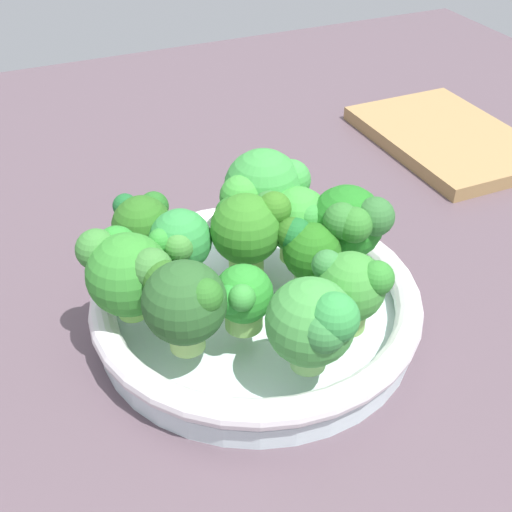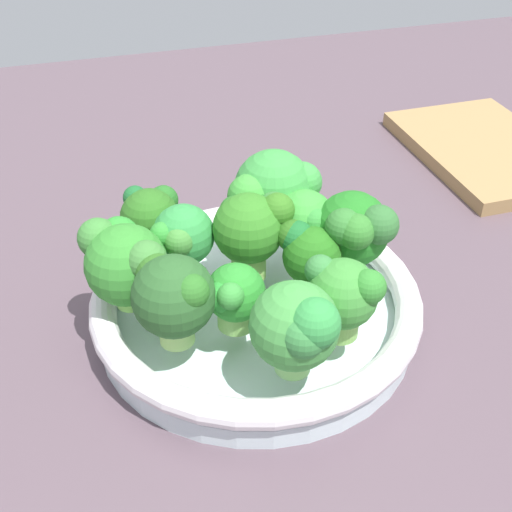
# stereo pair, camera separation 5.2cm
# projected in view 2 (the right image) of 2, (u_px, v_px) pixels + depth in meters

# --- Properties ---
(ground_plane) EXTENTS (1.30, 1.30, 0.03)m
(ground_plane) POSITION_uv_depth(u_px,v_px,m) (277.00, 325.00, 0.58)
(ground_plane) COLOR #56454E
(bowl) EXTENTS (0.26, 0.26, 0.04)m
(bowl) POSITION_uv_depth(u_px,v_px,m) (256.00, 306.00, 0.55)
(bowl) COLOR silver
(bowl) RESTS_ON ground_plane
(broccoli_floret_0) EXTENTS (0.05, 0.05, 0.06)m
(broccoli_floret_0) POSITION_uv_depth(u_px,v_px,m) (182.00, 237.00, 0.53)
(broccoli_floret_0) COLOR #96D562
(broccoli_floret_0) RESTS_ON bowl
(broccoli_floret_1) EXTENTS (0.05, 0.05, 0.06)m
(broccoli_floret_1) POSITION_uv_depth(u_px,v_px,m) (305.00, 224.00, 0.54)
(broccoli_floret_1) COLOR #9DD361
(broccoli_floret_1) RESTS_ON bowl
(broccoli_floret_2) EXTENTS (0.05, 0.05, 0.06)m
(broccoli_floret_2) POSITION_uv_depth(u_px,v_px,m) (151.00, 217.00, 0.55)
(broccoli_floret_2) COLOR #7CC150
(broccoli_floret_2) RESTS_ON bowl
(broccoli_floret_3) EXTENTS (0.07, 0.06, 0.07)m
(broccoli_floret_3) POSITION_uv_depth(u_px,v_px,m) (354.00, 230.00, 0.52)
(broccoli_floret_3) COLOR #80BD5E
(broccoli_floret_3) RESTS_ON bowl
(broccoli_floret_4) EXTENTS (0.06, 0.06, 0.07)m
(broccoli_floret_4) POSITION_uv_depth(u_px,v_px,m) (298.00, 328.00, 0.44)
(broccoli_floret_4) COLOR #84C66A
(broccoli_floret_4) RESTS_ON bowl
(broccoli_floret_5) EXTENTS (0.06, 0.06, 0.07)m
(broccoli_floret_5) POSITION_uv_depth(u_px,v_px,m) (173.00, 295.00, 0.46)
(broccoli_floret_5) COLOR #9BCC69
(broccoli_floret_5) RESTS_ON bowl
(broccoli_floret_6) EXTENTS (0.06, 0.06, 0.07)m
(broccoli_floret_6) POSITION_uv_depth(u_px,v_px,m) (251.00, 228.00, 0.52)
(broccoli_floret_6) COLOR #9FC963
(broccoli_floret_6) RESTS_ON bowl
(broccoli_floret_7) EXTENTS (0.05, 0.05, 0.06)m
(broccoli_floret_7) POSITION_uv_depth(u_px,v_px,m) (343.00, 294.00, 0.47)
(broccoli_floret_7) COLOR #8BC45C
(broccoli_floret_7) RESTS_ON bowl
(broccoli_floret_8) EXTENTS (0.07, 0.06, 0.07)m
(broccoli_floret_8) POSITION_uv_depth(u_px,v_px,m) (125.00, 260.00, 0.50)
(broccoli_floret_8) COLOR #89CF5A
(broccoli_floret_8) RESTS_ON bowl
(broccoli_floret_9) EXTENTS (0.07, 0.08, 0.08)m
(broccoli_floret_9) POSITION_uv_depth(u_px,v_px,m) (275.00, 190.00, 0.56)
(broccoli_floret_9) COLOR #A0CD72
(broccoli_floret_9) RESTS_ON bowl
(broccoli_floret_10) EXTENTS (0.05, 0.04, 0.05)m
(broccoli_floret_10) POSITION_uv_depth(u_px,v_px,m) (234.00, 296.00, 0.48)
(broccoli_floret_10) COLOR #7AB053
(broccoli_floret_10) RESTS_ON bowl
(broccoli_floret_11) EXTENTS (0.05, 0.05, 0.06)m
(broccoli_floret_11) POSITION_uv_depth(u_px,v_px,m) (307.00, 252.00, 0.52)
(broccoli_floret_11) COLOR #86BE68
(broccoli_floret_11) RESTS_ON bowl
(cutting_board) EXTENTS (0.23, 0.16, 0.02)m
(cutting_board) POSITION_uv_depth(u_px,v_px,m) (487.00, 150.00, 0.79)
(cutting_board) COLOR #9E7A4B
(cutting_board) RESTS_ON ground_plane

